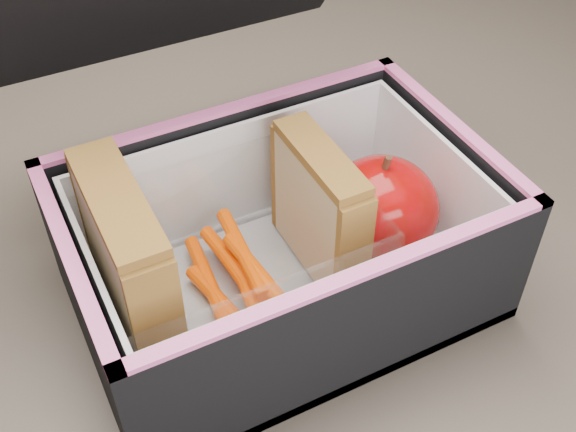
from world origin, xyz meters
name	(u,v)px	position (x,y,z in m)	size (l,w,h in m)	color
kitchen_table	(278,345)	(0.00, 0.00, 0.66)	(1.20, 0.80, 0.75)	brown
lunch_bag	(278,232)	(-0.01, -0.02, 0.81)	(0.27, 0.29, 0.24)	black
plastic_tub	(231,258)	(-0.04, -0.02, 0.80)	(0.18, 0.13, 0.07)	white
sandwich_left	(130,267)	(-0.11, -0.02, 0.82)	(0.03, 0.10, 0.12)	tan
sandwich_right	(319,210)	(0.02, -0.02, 0.81)	(0.02, 0.09, 0.10)	tan
carrot_sticks	(241,282)	(-0.04, -0.02, 0.78)	(0.05, 0.13, 0.03)	#F74300
paper_napkin	(372,250)	(0.06, -0.03, 0.77)	(0.08, 0.08, 0.01)	white
red_apple	(381,209)	(0.07, -0.03, 0.81)	(0.09, 0.09, 0.08)	#7F0A00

